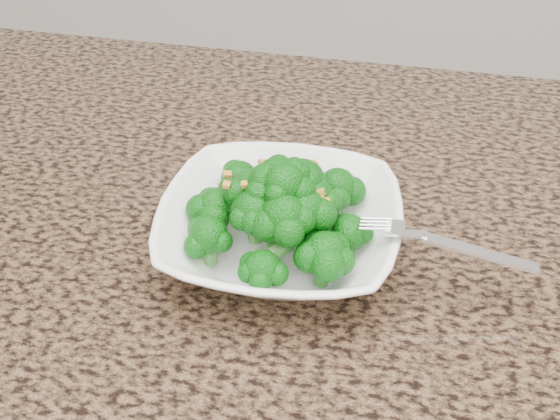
# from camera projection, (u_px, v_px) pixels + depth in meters

# --- Properties ---
(granite_counter) EXTENTS (1.64, 1.04, 0.03)m
(granite_counter) POSITION_uv_depth(u_px,v_px,m) (329.00, 363.00, 0.57)
(granite_counter) COLOR brown
(granite_counter) RESTS_ON cabinet
(bowl) EXTENTS (0.23, 0.23, 0.05)m
(bowl) POSITION_uv_depth(u_px,v_px,m) (280.00, 230.00, 0.63)
(bowl) COLOR white
(bowl) RESTS_ON granite_counter
(broccoli_pile) EXTENTS (0.19, 0.19, 0.07)m
(broccoli_pile) POSITION_uv_depth(u_px,v_px,m) (280.00, 176.00, 0.60)
(broccoli_pile) COLOR #0A5E0B
(broccoli_pile) RESTS_ON bowl
(garlic_topping) EXTENTS (0.11, 0.11, 0.01)m
(garlic_topping) POSITION_uv_depth(u_px,v_px,m) (280.00, 139.00, 0.58)
(garlic_topping) COLOR orange
(garlic_topping) RESTS_ON broccoli_pile
(fork) EXTENTS (0.17, 0.03, 0.01)m
(fork) POSITION_uv_depth(u_px,v_px,m) (419.00, 235.00, 0.58)
(fork) COLOR silver
(fork) RESTS_ON bowl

